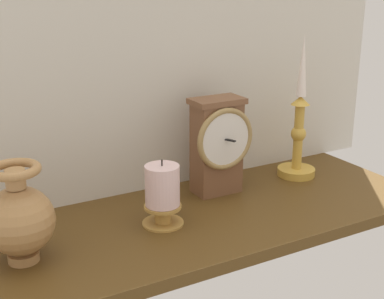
{
  "coord_description": "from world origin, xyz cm",
  "views": [
    {
      "loc": [
        -48.41,
        -84.81,
        45.82
      ],
      "look_at": [
        -0.63,
        0.0,
        14.0
      ],
      "focal_mm": 50.57,
      "sensor_mm": 36.0,
      "label": 1
    }
  ],
  "objects_px": {
    "candlestick_tall_left": "(299,132)",
    "brass_vase_bulbous": "(20,218)",
    "mantel_clock": "(218,144)",
    "pillar_candle_front": "(163,194)"
  },
  "relations": [
    {
      "from": "pillar_candle_front",
      "to": "mantel_clock",
      "type": "bearing_deg",
      "value": 26.24
    },
    {
      "from": "brass_vase_bulbous",
      "to": "pillar_candle_front",
      "type": "relative_size",
      "value": 1.31
    },
    {
      "from": "mantel_clock",
      "to": "candlestick_tall_left",
      "type": "xyz_separation_m",
      "value": [
        0.22,
        -0.0,
        -0.0
      ]
    },
    {
      "from": "brass_vase_bulbous",
      "to": "pillar_candle_front",
      "type": "height_order",
      "value": "brass_vase_bulbous"
    },
    {
      "from": "candlestick_tall_left",
      "to": "brass_vase_bulbous",
      "type": "xyz_separation_m",
      "value": [
        -0.66,
        -0.09,
        -0.03
      ]
    },
    {
      "from": "mantel_clock",
      "to": "pillar_candle_front",
      "type": "xyz_separation_m",
      "value": [
        -0.17,
        -0.09,
        -0.05
      ]
    },
    {
      "from": "mantel_clock",
      "to": "brass_vase_bulbous",
      "type": "distance_m",
      "value": 0.45
    },
    {
      "from": "brass_vase_bulbous",
      "to": "pillar_candle_front",
      "type": "xyz_separation_m",
      "value": [
        0.27,
        0.01,
        -0.02
      ]
    },
    {
      "from": "candlestick_tall_left",
      "to": "brass_vase_bulbous",
      "type": "distance_m",
      "value": 0.67
    },
    {
      "from": "mantel_clock",
      "to": "candlestick_tall_left",
      "type": "height_order",
      "value": "candlestick_tall_left"
    }
  ]
}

